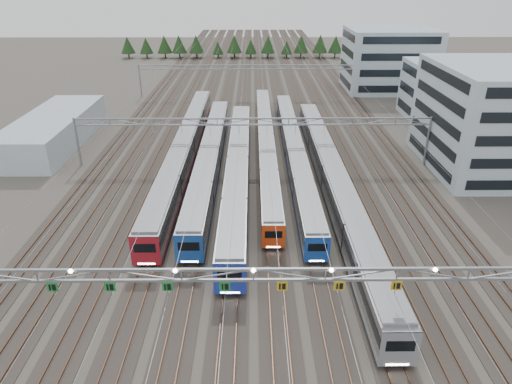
{
  "coord_description": "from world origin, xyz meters",
  "views": [
    {
      "loc": [
        -0.01,
        -29.04,
        28.56
      ],
      "look_at": [
        0.36,
        22.57,
        3.5
      ],
      "focal_mm": 32.0,
      "sensor_mm": 36.0,
      "label": 1
    }
  ],
  "objects_px": {
    "train_f": "(333,178)",
    "gantry_mid": "(253,127)",
    "train_c": "(238,168)",
    "depot_bldg_mid": "(443,92)",
    "depot_bldg_north": "(389,60)",
    "gantry_near": "(253,278)",
    "depot_bldg_south": "(493,118)",
    "west_shed": "(54,130)",
    "gantry_far": "(253,71)",
    "train_d": "(266,142)",
    "train_b": "(210,157)",
    "train_e": "(294,150)",
    "train_a": "(185,147)"
  },
  "relations": [
    {
      "from": "train_b",
      "to": "depot_bldg_south",
      "type": "height_order",
      "value": "depot_bldg_south"
    },
    {
      "from": "depot_bldg_south",
      "to": "train_b",
      "type": "bearing_deg",
      "value": -178.37
    },
    {
      "from": "gantry_far",
      "to": "gantry_mid",
      "type": "bearing_deg",
      "value": -90.0
    },
    {
      "from": "train_a",
      "to": "train_c",
      "type": "distance_m",
      "value": 12.61
    },
    {
      "from": "depot_bldg_south",
      "to": "west_shed",
      "type": "xyz_separation_m",
      "value": [
        -73.35,
        11.39,
        -5.42
      ]
    },
    {
      "from": "gantry_far",
      "to": "west_shed",
      "type": "xyz_separation_m",
      "value": [
        -36.12,
        -34.51,
        -3.76
      ]
    },
    {
      "from": "train_f",
      "to": "depot_bldg_south",
      "type": "xyz_separation_m",
      "value": [
        25.98,
        9.45,
        5.78
      ]
    },
    {
      "from": "train_b",
      "to": "gantry_mid",
      "type": "distance_m",
      "value": 8.2
    },
    {
      "from": "train_c",
      "to": "gantry_mid",
      "type": "height_order",
      "value": "gantry_mid"
    },
    {
      "from": "west_shed",
      "to": "train_d",
      "type": "bearing_deg",
      "value": -7.09
    },
    {
      "from": "train_d",
      "to": "depot_bldg_south",
      "type": "distance_m",
      "value": 36.12
    },
    {
      "from": "gantry_near",
      "to": "depot_bldg_mid",
      "type": "xyz_separation_m",
      "value": [
        39.91,
        65.48,
        -1.23
      ]
    },
    {
      "from": "train_a",
      "to": "train_e",
      "type": "distance_m",
      "value": 18.02
    },
    {
      "from": "train_e",
      "to": "train_d",
      "type": "bearing_deg",
      "value": 135.41
    },
    {
      "from": "train_b",
      "to": "depot_bldg_north",
      "type": "relative_size",
      "value": 2.43
    },
    {
      "from": "gantry_mid",
      "to": "depot_bldg_north",
      "type": "distance_m",
      "value": 63.75
    },
    {
      "from": "train_a",
      "to": "depot_bldg_mid",
      "type": "height_order",
      "value": "depot_bldg_mid"
    },
    {
      "from": "train_d",
      "to": "depot_bldg_mid",
      "type": "bearing_deg",
      "value": 27.58
    },
    {
      "from": "depot_bldg_north",
      "to": "gantry_far",
      "type": "bearing_deg",
      "value": -167.54
    },
    {
      "from": "train_a",
      "to": "gantry_near",
      "type": "distance_m",
      "value": 43.9
    },
    {
      "from": "gantry_near",
      "to": "west_shed",
      "type": "height_order",
      "value": "gantry_near"
    },
    {
      "from": "train_f",
      "to": "gantry_mid",
      "type": "xyz_separation_m",
      "value": [
        -11.25,
        10.34,
        4.12
      ]
    },
    {
      "from": "train_d",
      "to": "west_shed",
      "type": "relative_size",
      "value": 2.11
    },
    {
      "from": "train_d",
      "to": "depot_bldg_south",
      "type": "relative_size",
      "value": 2.88
    },
    {
      "from": "train_d",
      "to": "gantry_near",
      "type": "height_order",
      "value": "gantry_near"
    },
    {
      "from": "train_b",
      "to": "depot_bldg_north",
      "type": "height_order",
      "value": "depot_bldg_north"
    },
    {
      "from": "train_c",
      "to": "train_f",
      "type": "xyz_separation_m",
      "value": [
        13.5,
        -3.56,
        -0.03
      ]
    },
    {
      "from": "gantry_near",
      "to": "depot_bldg_mid",
      "type": "bearing_deg",
      "value": 58.64
    },
    {
      "from": "gantry_mid",
      "to": "west_shed",
      "type": "xyz_separation_m",
      "value": [
        -36.12,
        10.49,
        -3.76
      ]
    },
    {
      "from": "gantry_near",
      "to": "depot_bldg_south",
      "type": "distance_m",
      "value": 54.12
    },
    {
      "from": "train_e",
      "to": "depot_bldg_north",
      "type": "distance_m",
      "value": 59.37
    },
    {
      "from": "gantry_mid",
      "to": "west_shed",
      "type": "height_order",
      "value": "gantry_mid"
    },
    {
      "from": "train_a",
      "to": "train_d",
      "type": "height_order",
      "value": "train_a"
    },
    {
      "from": "gantry_far",
      "to": "depot_bldg_mid",
      "type": "height_order",
      "value": "depot_bldg_mid"
    },
    {
      "from": "train_f",
      "to": "gantry_near",
      "type": "relative_size",
      "value": 1.16
    },
    {
      "from": "train_f",
      "to": "gantry_mid",
      "type": "distance_m",
      "value": 15.83
    },
    {
      "from": "train_b",
      "to": "depot_bldg_mid",
      "type": "relative_size",
      "value": 3.34
    },
    {
      "from": "train_c",
      "to": "train_f",
      "type": "height_order",
      "value": "train_c"
    },
    {
      "from": "train_b",
      "to": "train_d",
      "type": "height_order",
      "value": "train_b"
    },
    {
      "from": "train_e",
      "to": "gantry_far",
      "type": "bearing_deg",
      "value": 98.78
    },
    {
      "from": "train_c",
      "to": "gantry_far",
      "type": "distance_m",
      "value": 51.99
    },
    {
      "from": "train_c",
      "to": "depot_bldg_mid",
      "type": "relative_size",
      "value": 3.41
    },
    {
      "from": "gantry_near",
      "to": "train_e",
      "type": "bearing_deg",
      "value": 80.68
    },
    {
      "from": "depot_bldg_mid",
      "to": "depot_bldg_north",
      "type": "bearing_deg",
      "value": 98.81
    },
    {
      "from": "train_a",
      "to": "train_e",
      "type": "xyz_separation_m",
      "value": [
        18.0,
        -0.77,
        -0.26
      ]
    },
    {
      "from": "depot_bldg_south",
      "to": "gantry_mid",
      "type": "bearing_deg",
      "value": 178.62
    },
    {
      "from": "train_a",
      "to": "train_b",
      "type": "distance_m",
      "value": 6.16
    },
    {
      "from": "depot_bldg_south",
      "to": "depot_bldg_north",
      "type": "height_order",
      "value": "depot_bldg_south"
    },
    {
      "from": "train_b",
      "to": "gantry_near",
      "type": "relative_size",
      "value": 0.95
    },
    {
      "from": "train_e",
      "to": "depot_bldg_mid",
      "type": "distance_m",
      "value": 41.12
    }
  ]
}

